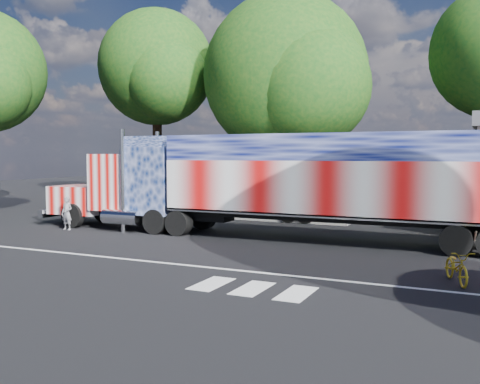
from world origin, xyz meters
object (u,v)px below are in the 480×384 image
at_px(tree_nw_a, 158,68).
at_px(coach_bus, 245,184).
at_px(woman, 67,213).
at_px(semi_truck, 273,181).
at_px(tree_n_mid, 288,76).
at_px(bicycle, 457,266).

bearing_deg(tree_nw_a, coach_bus, -34.77).
bearing_deg(tree_nw_a, woman, -71.37).
bearing_deg(semi_truck, tree_nw_a, 137.28).
xyz_separation_m(woman, tree_nw_a, (-5.18, 15.38, 9.18)).
distance_m(coach_bus, woman, 9.74).
height_order(woman, tree_n_mid, tree_n_mid).
relative_size(semi_truck, woman, 14.02).
distance_m(semi_truck, coach_bus, 7.51).
relative_size(coach_bus, tree_nw_a, 0.85).
bearing_deg(coach_bus, woman, -123.39).
distance_m(bicycle, tree_nw_a, 30.50).
bearing_deg(tree_n_mid, tree_nw_a, 179.41).
bearing_deg(bicycle, coach_bus, 114.38).
relative_size(coach_bus, tree_n_mid, 0.85).
bearing_deg(tree_nw_a, bicycle, -40.44).
bearing_deg(woman, coach_bus, 54.79).
xyz_separation_m(coach_bus, tree_n_mid, (-0.12, 7.19, 6.85)).
relative_size(woman, tree_nw_a, 0.11).
distance_m(bicycle, tree_n_mid, 23.53).
height_order(semi_truck, tree_n_mid, tree_n_mid).
xyz_separation_m(bicycle, tree_n_mid, (-11.67, 18.69, 8.23)).
bearing_deg(coach_bus, bicycle, -44.89).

